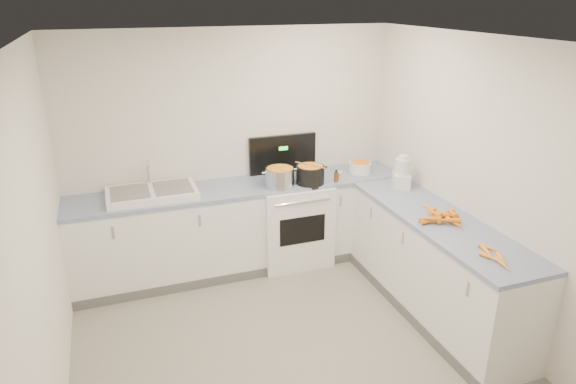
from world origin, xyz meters
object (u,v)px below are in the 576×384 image
object	(u,v)px
steel_pot	(280,178)
spice_jar	(340,177)
stove	(291,220)
extract_bottle	(336,177)
black_pot	(310,176)
mixing_bowl	(360,167)
food_processor	(402,174)
sink	(152,193)

from	to	relation	value
steel_pot	spice_jar	world-z (taller)	steel_pot
stove	extract_bottle	bearing A→B (deg)	-26.23
black_pot	spice_jar	size ratio (longest dim) A/B	3.77
mixing_bowl	stove	bearing A→B (deg)	179.08
food_processor	steel_pot	bearing A→B (deg)	159.50
spice_jar	black_pot	bearing A→B (deg)	177.66
food_processor	black_pot	bearing A→B (deg)	153.09
spice_jar	food_processor	distance (m)	0.65
mixing_bowl	food_processor	world-z (taller)	food_processor
sink	steel_pot	bearing A→B (deg)	-7.10
black_pot	spice_jar	bearing A→B (deg)	-2.34
stove	food_processor	distance (m)	1.29
mixing_bowl	steel_pot	bearing A→B (deg)	-172.50
extract_bottle	steel_pot	bearing A→B (deg)	173.79
sink	black_pot	bearing A→B (deg)	-6.09
black_pot	spice_jar	distance (m)	0.34
stove	steel_pot	distance (m)	0.60
sink	steel_pot	size ratio (longest dim) A/B	2.88
stove	steel_pot	xyz separation A→B (m)	(-0.18, -0.14, 0.56)
spice_jar	food_processor	size ratio (longest dim) A/B	0.23
stove	black_pot	size ratio (longest dim) A/B	4.64
steel_pot	black_pot	size ratio (longest dim) A/B	1.02
stove	food_processor	world-z (taller)	stove
sink	mixing_bowl	xyz separation A→B (m)	(2.25, -0.03, 0.02)
black_pot	extract_bottle	bearing A→B (deg)	-11.05
spice_jar	extract_bottle	bearing A→B (deg)	-148.51
food_processor	stove	bearing A→B (deg)	149.56
stove	spice_jar	size ratio (longest dim) A/B	17.50
stove	sink	bearing A→B (deg)	179.38
black_pot	food_processor	distance (m)	0.94
steel_pot	extract_bottle	world-z (taller)	steel_pot
steel_pot	stove	bearing A→B (deg)	38.27
mixing_bowl	black_pot	bearing A→B (deg)	-167.73
food_processor	sink	bearing A→B (deg)	166.30
steel_pot	spice_jar	xyz separation A→B (m)	(0.67, -0.03, -0.05)
stove	mixing_bowl	bearing A→B (deg)	-0.92
steel_pot	mixing_bowl	xyz separation A→B (m)	(0.98, 0.13, -0.03)
stove	sink	xyz separation A→B (m)	(-1.45, 0.02, 0.50)
mixing_bowl	extract_bottle	world-z (taller)	mixing_bowl
steel_pot	food_processor	world-z (taller)	food_processor
sink	spice_jar	size ratio (longest dim) A/B	11.07
spice_jar	food_processor	xyz separation A→B (m)	(0.50, -0.41, 0.11)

